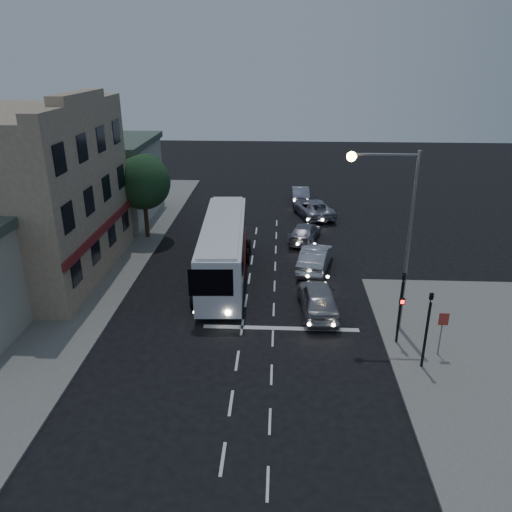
# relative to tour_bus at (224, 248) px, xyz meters

# --- Properties ---
(ground) EXTENTS (120.00, 120.00, 0.00)m
(ground) POSITION_rel_tour_bus_xyz_m (1.57, -8.10, -1.97)
(ground) COLOR black
(sidewalk_far) EXTENTS (12.00, 50.00, 0.12)m
(sidewalk_far) POSITION_rel_tour_bus_xyz_m (-11.43, -0.10, -1.91)
(sidewalk_far) COLOR slate
(sidewalk_far) RESTS_ON ground
(road_markings) EXTENTS (8.00, 30.55, 0.01)m
(road_markings) POSITION_rel_tour_bus_xyz_m (2.86, -4.79, -1.96)
(road_markings) COLOR silver
(road_markings) RESTS_ON ground
(tour_bus) EXTENTS (3.07, 11.97, 3.64)m
(tour_bus) POSITION_rel_tour_bus_xyz_m (0.00, 0.00, 0.00)
(tour_bus) COLOR white
(tour_bus) RESTS_ON ground
(car_suv) EXTENTS (2.25, 4.93, 1.64)m
(car_suv) POSITION_rel_tour_bus_xyz_m (5.56, -4.30, -1.15)
(car_suv) COLOR #9E9EA5
(car_suv) RESTS_ON ground
(car_sedan_a) EXTENTS (2.70, 5.07, 1.59)m
(car_sedan_a) POSITION_rel_tour_bus_xyz_m (5.76, 1.54, -1.18)
(car_sedan_a) COLOR #B1B1BA
(car_sedan_a) RESTS_ON ground
(car_sedan_b) EXTENTS (2.89, 4.90, 1.33)m
(car_sedan_b) POSITION_rel_tour_bus_xyz_m (5.30, 6.85, -1.30)
(car_sedan_b) COLOR gray
(car_sedan_b) RESTS_ON ground
(car_sedan_c) EXTENTS (3.89, 5.94, 1.52)m
(car_sedan_c) POSITION_rel_tour_bus_xyz_m (6.27, 12.84, -1.21)
(car_sedan_c) COLOR gray
(car_sedan_c) RESTS_ON ground
(car_extra) EXTENTS (1.63, 4.48, 1.47)m
(car_extra) POSITION_rel_tour_bus_xyz_m (5.31, 17.56, -1.24)
(car_extra) COLOR #9999AB
(car_extra) RESTS_ON ground
(traffic_signal_main) EXTENTS (0.25, 0.35, 4.10)m
(traffic_signal_main) POSITION_rel_tour_bus_xyz_m (9.17, -7.32, 0.45)
(traffic_signal_main) COLOR black
(traffic_signal_main) RESTS_ON sidewalk_near
(traffic_signal_side) EXTENTS (0.18, 0.15, 4.10)m
(traffic_signal_side) POSITION_rel_tour_bus_xyz_m (9.87, -9.30, 0.45)
(traffic_signal_side) COLOR black
(traffic_signal_side) RESTS_ON sidewalk_near
(regulatory_sign) EXTENTS (0.45, 0.12, 2.20)m
(regulatory_sign) POSITION_rel_tour_bus_xyz_m (10.87, -8.34, -0.37)
(regulatory_sign) COLOR slate
(regulatory_sign) RESTS_ON sidewalk_near
(streetlight) EXTENTS (3.32, 0.44, 9.00)m
(streetlight) POSITION_rel_tour_bus_xyz_m (8.92, -5.90, 3.76)
(streetlight) COLOR slate
(streetlight) RESTS_ON sidewalk_near
(main_building) EXTENTS (10.12, 12.00, 11.00)m
(main_building) POSITION_rel_tour_bus_xyz_m (-12.38, -0.10, 3.19)
(main_building) COLOR gray
(main_building) RESTS_ON sidewalk_far
(low_building_north) EXTENTS (9.40, 9.40, 6.50)m
(low_building_north) POSITION_rel_tour_bus_xyz_m (-11.93, 11.90, 1.42)
(low_building_north) COLOR #B7B5A8
(low_building_north) RESTS_ON sidewalk_far
(street_tree) EXTENTS (4.00, 4.00, 6.20)m
(street_tree) POSITION_rel_tour_bus_xyz_m (-6.63, 6.92, 2.53)
(street_tree) COLOR black
(street_tree) RESTS_ON sidewalk_far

